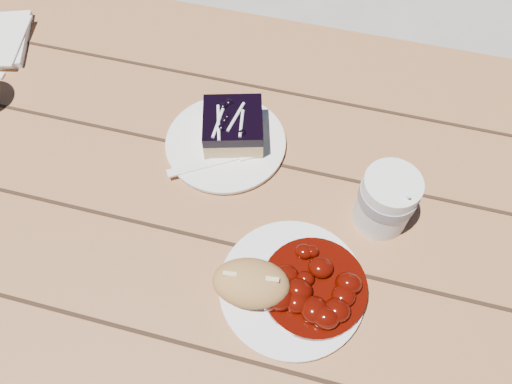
% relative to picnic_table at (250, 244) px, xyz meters
% --- Properties ---
extents(ground, '(60.00, 60.00, 0.00)m').
position_rel_picnic_table_xyz_m(ground, '(0.00, 0.00, -0.59)').
color(ground, gray).
rests_on(ground, ground).
extents(picnic_table, '(2.00, 1.55, 0.75)m').
position_rel_picnic_table_xyz_m(picnic_table, '(0.00, 0.00, 0.00)').
color(picnic_table, brown).
rests_on(picnic_table, ground).
extents(main_plate, '(0.20, 0.20, 0.02)m').
position_rel_picnic_table_xyz_m(main_plate, '(0.10, -0.13, 0.17)').
color(main_plate, white).
rests_on(main_plate, picnic_table).
extents(goulash_stew, '(0.15, 0.15, 0.04)m').
position_rel_picnic_table_xyz_m(goulash_stew, '(0.13, -0.12, 0.20)').
color(goulash_stew, '#4D0902').
rests_on(goulash_stew, main_plate).
extents(bread_roll, '(0.12, 0.08, 0.06)m').
position_rel_picnic_table_xyz_m(bread_roll, '(0.04, -0.15, 0.21)').
color(bread_roll, '#B58245').
rests_on(bread_roll, main_plate).
extents(dessert_plate, '(0.20, 0.20, 0.01)m').
position_rel_picnic_table_xyz_m(dessert_plate, '(-0.07, 0.10, 0.17)').
color(dessert_plate, white).
rests_on(dessert_plate, picnic_table).
extents(blueberry_cake, '(0.12, 0.12, 0.06)m').
position_rel_picnic_table_xyz_m(blueberry_cake, '(-0.06, 0.11, 0.20)').
color(blueberry_cake, '#D7B975').
rests_on(blueberry_cake, dessert_plate).
extents(fork_dessert, '(0.15, 0.11, 0.00)m').
position_rel_picnic_table_xyz_m(fork_dessert, '(-0.09, 0.04, 0.17)').
color(fork_dessert, white).
rests_on(fork_dessert, dessert_plate).
extents(coffee_cup, '(0.08, 0.08, 0.10)m').
position_rel_picnic_table_xyz_m(coffee_cup, '(0.21, 0.02, 0.21)').
color(coffee_cup, white).
rests_on(coffee_cup, picnic_table).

